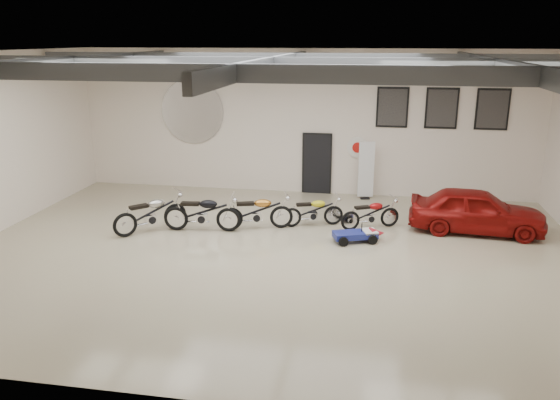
% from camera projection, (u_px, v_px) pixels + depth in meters
% --- Properties ---
extents(floor, '(16.00, 12.00, 0.01)m').
position_uv_depth(floor, '(272.00, 254.00, 14.01)').
color(floor, tan).
rests_on(floor, ground).
extents(ceiling, '(16.00, 12.00, 0.01)m').
position_uv_depth(ceiling, '(271.00, 53.00, 12.58)').
color(ceiling, slate).
rests_on(ceiling, back_wall).
extents(back_wall, '(16.00, 0.02, 5.00)m').
position_uv_depth(back_wall, '(304.00, 123.00, 18.96)').
color(back_wall, '#F2E1D0').
rests_on(back_wall, floor).
extents(ceiling_beams, '(15.80, 11.80, 0.32)m').
position_uv_depth(ceiling_beams, '(271.00, 64.00, 12.65)').
color(ceiling_beams, '#54585B').
rests_on(ceiling_beams, ceiling).
extents(door, '(0.92, 0.08, 2.10)m').
position_uv_depth(door, '(317.00, 164.00, 19.24)').
color(door, black).
rests_on(door, back_wall).
extents(logo_plaque, '(2.30, 0.06, 1.16)m').
position_uv_depth(logo_plaque, '(192.00, 112.00, 19.48)').
color(logo_plaque, silver).
rests_on(logo_plaque, back_wall).
extents(poster_left, '(1.05, 0.08, 1.35)m').
position_uv_depth(poster_left, '(392.00, 107.00, 18.26)').
color(poster_left, black).
rests_on(poster_left, back_wall).
extents(poster_mid, '(1.05, 0.08, 1.35)m').
position_uv_depth(poster_mid, '(442.00, 108.00, 18.00)').
color(poster_mid, black).
rests_on(poster_mid, back_wall).
extents(poster_right, '(1.05, 0.08, 1.35)m').
position_uv_depth(poster_right, '(492.00, 109.00, 17.74)').
color(poster_right, black).
rests_on(poster_right, back_wall).
extents(oil_sign, '(0.72, 0.10, 0.72)m').
position_uv_depth(oil_sign, '(358.00, 147.00, 18.83)').
color(oil_sign, white).
rests_on(oil_sign, back_wall).
extents(banner_stand, '(0.56, 0.30, 1.95)m').
position_uv_depth(banner_stand, '(366.00, 171.00, 18.56)').
color(banner_stand, white).
rests_on(banner_stand, floor).
extents(motorcycle_silver, '(1.99, 2.01, 1.12)m').
position_uv_depth(motorcycle_silver, '(150.00, 213.00, 15.48)').
color(motorcycle_silver, silver).
rests_on(motorcycle_silver, floor).
extents(motorcycle_black, '(2.23, 0.89, 1.13)m').
position_uv_depth(motorcycle_black, '(202.00, 212.00, 15.54)').
color(motorcycle_black, silver).
rests_on(motorcycle_black, floor).
extents(motorcycle_gold, '(2.18, 1.20, 1.08)m').
position_uv_depth(motorcycle_gold, '(256.00, 211.00, 15.70)').
color(motorcycle_gold, silver).
rests_on(motorcycle_gold, floor).
extents(motorcycle_yellow, '(1.88, 1.11, 0.93)m').
position_uv_depth(motorcycle_yellow, '(313.00, 211.00, 15.99)').
color(motorcycle_yellow, silver).
rests_on(motorcycle_yellow, floor).
extents(motorcycle_red, '(1.84, 1.27, 0.93)m').
position_uv_depth(motorcycle_red, '(370.00, 213.00, 15.77)').
color(motorcycle_red, silver).
rests_on(motorcycle_red, floor).
extents(go_kart, '(1.59, 1.11, 0.53)m').
position_uv_depth(go_kart, '(360.00, 232.00, 14.81)').
color(go_kart, navy).
rests_on(go_kart, floor).
extents(vintage_car, '(1.80, 3.84, 1.27)m').
position_uv_depth(vintage_car, '(477.00, 210.00, 15.45)').
color(vintage_car, maroon).
rests_on(vintage_car, floor).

